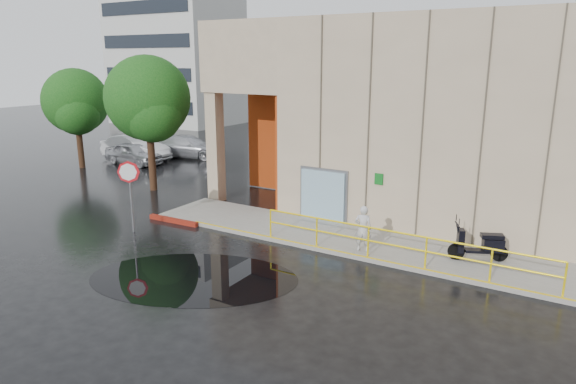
% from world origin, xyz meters
% --- Properties ---
extents(ground, '(120.00, 120.00, 0.00)m').
position_xyz_m(ground, '(0.00, 0.00, 0.00)').
color(ground, black).
rests_on(ground, ground).
extents(sidewalk, '(20.00, 3.00, 0.15)m').
position_xyz_m(sidewalk, '(4.00, 4.50, 0.07)').
color(sidewalk, gray).
rests_on(sidewalk, ground).
extents(building, '(20.00, 10.17, 8.00)m').
position_xyz_m(building, '(5.10, 10.98, 4.21)').
color(building, tan).
rests_on(building, ground).
extents(guardrail, '(9.56, 0.06, 1.03)m').
position_xyz_m(guardrail, '(4.25, 3.15, 0.68)').
color(guardrail, yellow).
rests_on(guardrail, sidewalk).
extents(distant_building, '(12.00, 8.08, 15.00)m').
position_xyz_m(distant_building, '(-28.00, 27.98, 7.50)').
color(distant_building, beige).
rests_on(distant_building, ground).
extents(person, '(0.66, 0.52, 1.58)m').
position_xyz_m(person, '(2.95, 3.52, 0.94)').
color(person, silver).
rests_on(person, sidewalk).
extents(scooter, '(1.90, 1.29, 1.44)m').
position_xyz_m(scooter, '(6.46, 4.68, 0.98)').
color(scooter, black).
rests_on(scooter, sidewalk).
extents(stop_sign, '(0.71, 0.50, 2.77)m').
position_xyz_m(stop_sign, '(-5.50, 1.18, 2.00)').
color(stop_sign, slate).
rests_on(stop_sign, ground).
extents(red_curb, '(2.41, 0.28, 0.18)m').
position_xyz_m(red_curb, '(-5.00, 2.84, 0.09)').
color(red_curb, maroon).
rests_on(red_curb, ground).
extents(puddle, '(7.42, 6.23, 0.01)m').
position_xyz_m(puddle, '(-0.67, -0.87, 0.00)').
color(puddle, black).
rests_on(puddle, ground).
extents(car_a, '(4.01, 1.65, 1.36)m').
position_xyz_m(car_a, '(-15.45, 10.37, 0.68)').
color(car_a, '#AFB1B6').
rests_on(car_a, ground).
extents(car_b, '(4.98, 1.85, 1.63)m').
position_xyz_m(car_b, '(-16.38, 11.41, 0.81)').
color(car_b, silver).
rests_on(car_b, ground).
extents(car_c, '(5.46, 3.40, 1.47)m').
position_xyz_m(car_c, '(-14.12, 13.85, 0.74)').
color(car_c, '#B6B7BE').
rests_on(car_c, ground).
extents(tree_near, '(4.12, 4.12, 6.64)m').
position_xyz_m(tree_near, '(-9.47, 6.22, 4.41)').
color(tree_near, '#321C10').
rests_on(tree_near, ground).
extents(tree_far, '(3.85, 3.82, 5.91)m').
position_xyz_m(tree_far, '(-17.23, 7.91, 3.85)').
color(tree_far, '#321C10').
rests_on(tree_far, ground).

